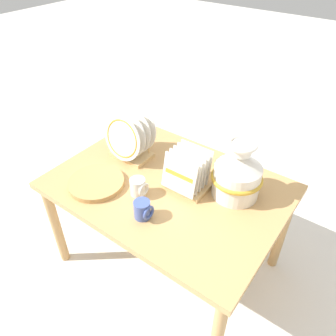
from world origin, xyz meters
TOP-DOWN VIEW (x-y plane):
  - ground_plane at (0.00, 0.00)m, footprint 14.00×14.00m
  - display_table at (0.00, 0.00)m, footprint 1.20×0.87m
  - ceramic_vase at (0.32, 0.14)m, footprint 0.26×0.26m
  - dish_rack_round_plates at (-0.33, 0.07)m, footprint 0.26×0.19m
  - dish_rack_square_plates at (0.09, 0.04)m, footprint 0.23×0.18m
  - wicker_charger_stack at (-0.30, -0.23)m, footprint 0.29×0.29m
  - mug_cobalt_glaze at (0.05, -0.26)m, footprint 0.09×0.08m
  - mug_cream_glaze at (-0.08, -0.15)m, footprint 0.09×0.08m

SIDE VIEW (x-z plane):
  - ground_plane at x=0.00m, z-range 0.00..0.00m
  - display_table at x=0.00m, z-range 0.25..0.90m
  - wicker_charger_stack at x=-0.30m, z-range 0.65..0.68m
  - mug_cobalt_glaze at x=0.05m, z-range 0.65..0.74m
  - mug_cream_glaze at x=-0.08m, z-range 0.65..0.74m
  - dish_rack_square_plates at x=0.09m, z-range 0.62..0.84m
  - dish_rack_round_plates at x=-0.33m, z-range 0.63..0.91m
  - ceramic_vase at x=0.32m, z-range 0.63..0.94m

